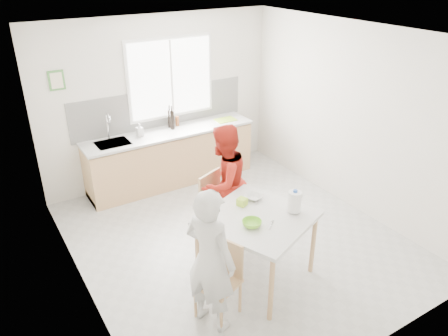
# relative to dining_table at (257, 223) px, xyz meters

# --- Properties ---
(ground) EXTENTS (4.50, 4.50, 0.00)m
(ground) POSITION_rel_dining_table_xyz_m (0.22, 0.80, -0.76)
(ground) COLOR #B7B7B2
(ground) RESTS_ON ground
(room_shell) EXTENTS (4.50, 4.50, 4.50)m
(room_shell) POSITION_rel_dining_table_xyz_m (0.22, 0.80, 0.88)
(room_shell) COLOR silver
(room_shell) RESTS_ON ground
(window) EXTENTS (1.50, 0.06, 1.30)m
(window) POSITION_rel_dining_table_xyz_m (0.42, 3.02, 0.94)
(window) COLOR white
(window) RESTS_ON room_shell
(backsplash) EXTENTS (3.00, 0.02, 0.65)m
(backsplash) POSITION_rel_dining_table_xyz_m (0.22, 3.04, 0.46)
(backsplash) COLOR white
(backsplash) RESTS_ON room_shell
(picture_frame) EXTENTS (0.22, 0.03, 0.28)m
(picture_frame) POSITION_rel_dining_table_xyz_m (-1.33, 3.03, 1.14)
(picture_frame) COLOR #478A3E
(picture_frame) RESTS_ON room_shell
(kitchen_counter) EXTENTS (2.84, 0.64, 1.37)m
(kitchen_counter) POSITION_rel_dining_table_xyz_m (0.22, 2.75, -0.34)
(kitchen_counter) COLOR tan
(kitchen_counter) RESTS_ON ground
(dining_table) EXTENTS (1.44, 1.44, 0.85)m
(dining_table) POSITION_rel_dining_table_xyz_m (0.00, 0.00, 0.00)
(dining_table) COLOR silver
(dining_table) RESTS_ON ground
(chair_left) EXTENTS (0.51, 0.51, 0.85)m
(chair_left) POSITION_rel_dining_table_xyz_m (-0.64, -0.26, -0.29)
(chair_left) COLOR tan
(chair_left) RESTS_ON ground
(chair_far) EXTENTS (0.58, 0.58, 0.97)m
(chair_far) POSITION_rel_dining_table_xyz_m (0.02, 0.89, -0.23)
(chair_far) COLOR tan
(chair_far) RESTS_ON ground
(person_white) EXTENTS (0.57, 0.68, 1.58)m
(person_white) POSITION_rel_dining_table_xyz_m (-0.81, -0.33, 0.03)
(person_white) COLOR silver
(person_white) RESTS_ON ground
(person_red) EXTENTS (0.95, 0.85, 1.60)m
(person_red) POSITION_rel_dining_table_xyz_m (0.14, 0.96, 0.04)
(person_red) COLOR red
(person_red) RESTS_ON ground
(bowl_green) EXTENTS (0.28, 0.28, 0.07)m
(bowl_green) POSITION_rel_dining_table_xyz_m (-0.17, -0.12, 0.12)
(bowl_green) COLOR #81D731
(bowl_green) RESTS_ON dining_table
(bowl_white) EXTENTS (0.27, 0.27, 0.05)m
(bowl_white) POSITION_rel_dining_table_xyz_m (0.18, 0.34, 0.11)
(bowl_white) COLOR silver
(bowl_white) RESTS_ON dining_table
(milk_jug) EXTENTS (0.21, 0.15, 0.27)m
(milk_jug) POSITION_rel_dining_table_xyz_m (0.41, -0.14, 0.23)
(milk_jug) COLOR white
(milk_jug) RESTS_ON dining_table
(green_box) EXTENTS (0.13, 0.13, 0.09)m
(green_box) POSITION_rel_dining_table_xyz_m (-0.01, 0.30, 0.13)
(green_box) COLOR #AAD832
(green_box) RESTS_ON dining_table
(spoon) EXTENTS (0.13, 0.12, 0.01)m
(spoon) POSITION_rel_dining_table_xyz_m (0.01, -0.23, 0.10)
(spoon) COLOR #A5A5AA
(spoon) RESTS_ON dining_table
(cutting_board) EXTENTS (0.36, 0.26, 0.01)m
(cutting_board) POSITION_rel_dining_table_xyz_m (1.27, 2.71, 0.16)
(cutting_board) COLOR #9BC72D
(cutting_board) RESTS_ON kitchen_counter
(wine_bottle_a) EXTENTS (0.07, 0.07, 0.32)m
(wine_bottle_a) POSITION_rel_dining_table_xyz_m (0.31, 2.81, 0.32)
(wine_bottle_a) COLOR black
(wine_bottle_a) RESTS_ON kitchen_counter
(wine_bottle_b) EXTENTS (0.07, 0.07, 0.30)m
(wine_bottle_b) POSITION_rel_dining_table_xyz_m (0.31, 2.91, 0.31)
(wine_bottle_b) COLOR black
(wine_bottle_b) RESTS_ON kitchen_counter
(jar_amber) EXTENTS (0.06, 0.06, 0.16)m
(jar_amber) POSITION_rel_dining_table_xyz_m (0.44, 2.91, 0.24)
(jar_amber) COLOR brown
(jar_amber) RESTS_ON kitchen_counter
(soap_bottle) EXTENTS (0.10, 0.10, 0.21)m
(soap_bottle) POSITION_rel_dining_table_xyz_m (-0.27, 2.79, 0.26)
(soap_bottle) COLOR #999999
(soap_bottle) RESTS_ON kitchen_counter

